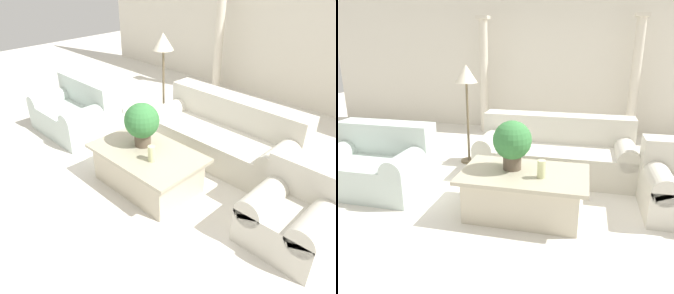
# 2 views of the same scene
# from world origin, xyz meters

# --- Properties ---
(ground_plane) EXTENTS (16.00, 16.00, 0.00)m
(ground_plane) POSITION_xyz_m (0.00, 0.00, 0.00)
(ground_plane) COLOR silver
(wall_back) EXTENTS (10.00, 0.06, 3.20)m
(wall_back) POSITION_xyz_m (0.00, 3.22, 1.60)
(wall_back) COLOR silver
(wall_back) RESTS_ON ground_plane
(sofa_long) EXTENTS (2.13, 0.93, 0.80)m
(sofa_long) POSITION_xyz_m (0.34, 0.80, 0.32)
(sofa_long) COLOR beige
(sofa_long) RESTS_ON ground_plane
(loveseat) EXTENTS (1.28, 0.93, 0.80)m
(loveseat) POSITION_xyz_m (-1.82, -0.20, 0.33)
(loveseat) COLOR silver
(loveseat) RESTS_ON ground_plane
(coffee_table) EXTENTS (1.34, 0.84, 0.48)m
(coffee_table) POSITION_xyz_m (0.12, -0.45, 0.25)
(coffee_table) COLOR beige
(coffee_table) RESTS_ON ground_plane
(potted_plant) EXTENTS (0.42, 0.42, 0.53)m
(potted_plant) POSITION_xyz_m (-0.03, -0.38, 0.79)
(potted_plant) COLOR brown
(potted_plant) RESTS_ON coffee_table
(pillar_candle) EXTENTS (0.09, 0.09, 0.19)m
(pillar_candle) POSITION_xyz_m (0.31, -0.55, 0.58)
(pillar_candle) COLOR beige
(pillar_candle) RESTS_ON coffee_table
(floor_lamp) EXTENTS (0.32, 0.32, 1.49)m
(floor_lamp) POSITION_xyz_m (-1.01, 0.94, 1.23)
(floor_lamp) COLOR brown
(floor_lamp) RESTS_ON ground_plane
(column_left) EXTENTS (0.24, 0.24, 2.27)m
(column_left) POSITION_xyz_m (-1.31, 2.77, 1.16)
(column_left) COLOR beige
(column_left) RESTS_ON ground_plane
(column_right) EXTENTS (0.24, 0.24, 2.27)m
(column_right) POSITION_xyz_m (1.55, 2.77, 1.16)
(column_right) COLOR beige
(column_right) RESTS_ON ground_plane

